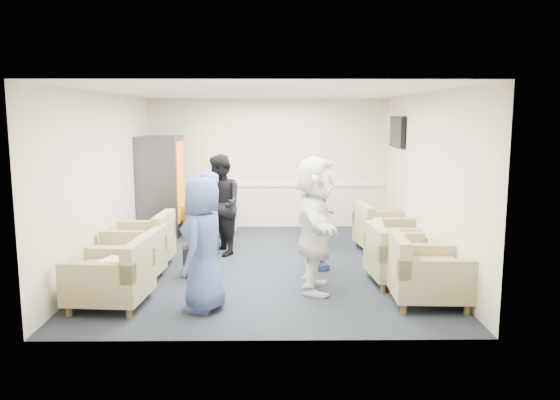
{
  "coord_description": "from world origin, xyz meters",
  "views": [
    {
      "loc": [
        0.13,
        -8.46,
        2.34
      ],
      "look_at": [
        0.22,
        0.2,
        1.01
      ],
      "focal_mm": 35.0,
      "sensor_mm": 36.0,
      "label": 1
    }
  ],
  "objects_px": {
    "armchair_corner": "(210,220)",
    "vending_machine": "(161,186)",
    "armchair_left_mid": "(135,260)",
    "armchair_right_near": "(423,275)",
    "armchair_right_midnear": "(397,259)",
    "person_mid_left": "(207,224)",
    "person_front_left": "(204,244)",
    "armchair_right_far": "(380,231)",
    "person_mid_right": "(316,215)",
    "armchair_right_midfar": "(395,248)",
    "armchair_left_near": "(115,279)",
    "armchair_left_far": "(144,245)",
    "person_back_left": "(220,205)",
    "person_back_right": "(314,202)",
    "person_front_right": "(315,225)"
  },
  "relations": [
    {
      "from": "armchair_corner",
      "to": "vending_machine",
      "type": "relative_size",
      "value": 0.58
    },
    {
      "from": "armchair_right_midnear",
      "to": "armchair_right_midfar",
      "type": "bearing_deg",
      "value": -15.15
    },
    {
      "from": "person_front_left",
      "to": "person_back_right",
      "type": "bearing_deg",
      "value": 168.94
    },
    {
      "from": "armchair_left_mid",
      "to": "armchair_right_near",
      "type": "bearing_deg",
      "value": 81.3
    },
    {
      "from": "armchair_left_far",
      "to": "person_front_left",
      "type": "distance_m",
      "value": 2.22
    },
    {
      "from": "armchair_left_far",
      "to": "armchair_right_far",
      "type": "distance_m",
      "value": 4.01
    },
    {
      "from": "armchair_left_far",
      "to": "person_mid_left",
      "type": "bearing_deg",
      "value": 74.41
    },
    {
      "from": "person_mid_left",
      "to": "armchair_left_mid",
      "type": "bearing_deg",
      "value": -69.66
    },
    {
      "from": "person_front_left",
      "to": "person_mid_left",
      "type": "distance_m",
      "value": 1.5
    },
    {
      "from": "armchair_left_mid",
      "to": "armchair_left_far",
      "type": "xyz_separation_m",
      "value": [
        -0.04,
        0.69,
        0.04
      ]
    },
    {
      "from": "armchair_corner",
      "to": "armchair_left_far",
      "type": "bearing_deg",
      "value": 32.35
    },
    {
      "from": "armchair_right_midfar",
      "to": "armchair_corner",
      "type": "relative_size",
      "value": 0.74
    },
    {
      "from": "armchair_right_midnear",
      "to": "person_mid_right",
      "type": "bearing_deg",
      "value": 50.98
    },
    {
      "from": "vending_machine",
      "to": "armchair_left_far",
      "type": "bearing_deg",
      "value": -85.1
    },
    {
      "from": "armchair_left_near",
      "to": "armchair_left_far",
      "type": "distance_m",
      "value": 1.73
    },
    {
      "from": "armchair_right_far",
      "to": "vending_machine",
      "type": "distance_m",
      "value": 4.34
    },
    {
      "from": "armchair_corner",
      "to": "vending_machine",
      "type": "xyz_separation_m",
      "value": [
        -0.96,
        0.1,
        0.66
      ]
    },
    {
      "from": "person_front_left",
      "to": "armchair_right_midfar",
      "type": "bearing_deg",
      "value": 139.41
    },
    {
      "from": "armchair_right_near",
      "to": "vending_machine",
      "type": "xyz_separation_m",
      "value": [
        -4.09,
        4.07,
        0.61
      ]
    },
    {
      "from": "armchair_left_mid",
      "to": "armchair_corner",
      "type": "height_order",
      "value": "armchair_left_mid"
    },
    {
      "from": "person_back_left",
      "to": "person_back_right",
      "type": "xyz_separation_m",
      "value": [
        1.63,
        0.52,
        -0.04
      ]
    },
    {
      "from": "vending_machine",
      "to": "person_front_right",
      "type": "relative_size",
      "value": 1.07
    },
    {
      "from": "vending_machine",
      "to": "person_back_left",
      "type": "bearing_deg",
      "value": -49.92
    },
    {
      "from": "armchair_left_near",
      "to": "armchair_right_far",
      "type": "bearing_deg",
      "value": 130.96
    },
    {
      "from": "armchair_right_midfar",
      "to": "person_back_left",
      "type": "distance_m",
      "value": 2.97
    },
    {
      "from": "armchair_left_near",
      "to": "person_mid_left",
      "type": "height_order",
      "value": "person_mid_left"
    },
    {
      "from": "armchair_right_far",
      "to": "person_mid_left",
      "type": "xyz_separation_m",
      "value": [
        -2.84,
        -1.4,
        0.41
      ]
    },
    {
      "from": "person_front_left",
      "to": "person_mid_left",
      "type": "bearing_deg",
      "value": -159.9
    },
    {
      "from": "person_front_left",
      "to": "person_front_right",
      "type": "height_order",
      "value": "person_front_right"
    },
    {
      "from": "armchair_right_far",
      "to": "armchair_left_far",
      "type": "bearing_deg",
      "value": 97.7
    },
    {
      "from": "armchair_corner",
      "to": "armchair_left_mid",
      "type": "bearing_deg",
      "value": 37.05
    },
    {
      "from": "armchair_right_far",
      "to": "armchair_left_mid",
      "type": "bearing_deg",
      "value": 106.97
    },
    {
      "from": "armchair_right_midnear",
      "to": "person_mid_left",
      "type": "xyz_separation_m",
      "value": [
        -2.72,
        0.47,
        0.41
      ]
    },
    {
      "from": "armchair_corner",
      "to": "armchair_right_midfar",
      "type": "bearing_deg",
      "value": 104.87
    },
    {
      "from": "person_front_right",
      "to": "armchair_right_midfar",
      "type": "bearing_deg",
      "value": -44.52
    },
    {
      "from": "person_mid_left",
      "to": "person_back_right",
      "type": "bearing_deg",
      "value": 136.7
    },
    {
      "from": "person_mid_right",
      "to": "vending_machine",
      "type": "bearing_deg",
      "value": 37.59
    },
    {
      "from": "armchair_right_far",
      "to": "person_mid_right",
      "type": "distance_m",
      "value": 1.73
    },
    {
      "from": "armchair_left_near",
      "to": "armchair_right_midnear",
      "type": "height_order",
      "value": "armchair_left_near"
    },
    {
      "from": "armchair_left_far",
      "to": "person_back_left",
      "type": "distance_m",
      "value": 1.48
    },
    {
      "from": "armchair_right_midnear",
      "to": "person_back_left",
      "type": "xyz_separation_m",
      "value": [
        -2.65,
        1.67,
        0.5
      ]
    },
    {
      "from": "armchair_corner",
      "to": "vending_machine",
      "type": "distance_m",
      "value": 1.17
    },
    {
      "from": "armchair_right_near",
      "to": "armchair_right_midnear",
      "type": "height_order",
      "value": "armchair_right_near"
    },
    {
      "from": "person_back_left",
      "to": "person_front_right",
      "type": "distance_m",
      "value": 2.47
    },
    {
      "from": "armchair_left_mid",
      "to": "armchair_corner",
      "type": "xyz_separation_m",
      "value": [
        0.72,
        3.0,
        -0.0
      ]
    },
    {
      "from": "armchair_left_far",
      "to": "armchair_corner",
      "type": "distance_m",
      "value": 2.43
    },
    {
      "from": "armchair_right_midfar",
      "to": "vending_machine",
      "type": "relative_size",
      "value": 0.43
    },
    {
      "from": "armchair_right_near",
      "to": "person_mid_right",
      "type": "height_order",
      "value": "person_mid_right"
    },
    {
      "from": "armchair_right_far",
      "to": "person_front_right",
      "type": "bearing_deg",
      "value": 141.69
    },
    {
      "from": "person_mid_right",
      "to": "armchair_left_mid",
      "type": "bearing_deg",
      "value": 91.94
    }
  ]
}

